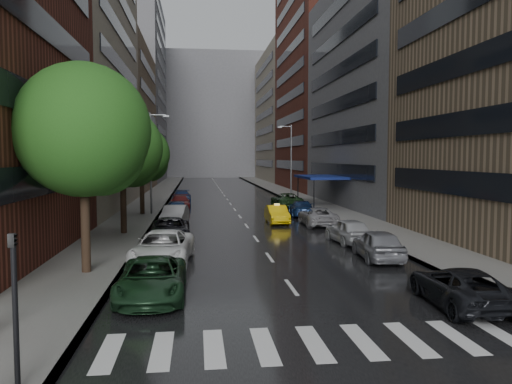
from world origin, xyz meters
TOP-DOWN VIEW (x-y plane):
  - ground at (0.00, 0.00)m, footprint 220.00×220.00m
  - road at (0.00, 50.00)m, footprint 14.00×140.00m
  - sidewalk_left at (-9.00, 50.00)m, footprint 4.00×140.00m
  - sidewalk_right at (9.00, 50.00)m, footprint 4.00×140.00m
  - crosswalk at (0.20, -2.00)m, footprint 13.15×2.80m
  - buildings_left at (-15.00, 58.79)m, footprint 8.00×108.00m
  - buildings_right at (15.00, 56.70)m, footprint 8.05×109.10m
  - building_far at (0.00, 118.00)m, footprint 40.00×14.00m
  - tree_near at (-8.60, 7.14)m, footprint 5.83×5.83m
  - tree_mid at (-8.60, 18.59)m, footprint 5.32×5.32m
  - tree_far at (-8.60, 30.05)m, footprint 5.02×5.02m
  - taxi at (2.53, 23.28)m, footprint 1.51×4.27m
  - parked_cars_left at (-5.40, 19.70)m, footprint 3.16×42.57m
  - parked_cars_right at (5.40, 19.34)m, footprint 2.75×39.37m
  - traffic_light at (-7.60, -4.34)m, footprint 0.18×0.15m
  - street_lamp_left at (-7.72, 30.00)m, footprint 1.74×0.22m
  - street_lamp_right at (7.72, 45.00)m, footprint 1.74×0.22m
  - awning at (8.98, 35.00)m, footprint 4.00×8.00m

SIDE VIEW (x-z plane):
  - ground at x=0.00m, z-range 0.00..0.00m
  - road at x=0.00m, z-range 0.00..0.01m
  - crosswalk at x=0.20m, z-range 0.01..0.02m
  - sidewalk_left at x=-9.00m, z-range 0.00..0.15m
  - sidewalk_right at x=9.00m, z-range 0.00..0.15m
  - taxi at x=2.53m, z-range 0.00..1.41m
  - parked_cars_right at x=5.40m, z-range -0.05..1.52m
  - parked_cars_left at x=-5.40m, z-range -0.05..1.56m
  - traffic_light at x=-7.60m, z-range 0.50..3.95m
  - awning at x=8.98m, z-range 1.57..4.70m
  - street_lamp_left at x=-7.72m, z-range 0.39..9.39m
  - street_lamp_right at x=7.72m, z-range 0.39..9.39m
  - tree_far at x=-8.60m, z-range 1.47..9.47m
  - tree_mid at x=-8.60m, z-range 1.56..10.04m
  - tree_near at x=-8.60m, z-range 1.72..11.01m
  - buildings_right at x=15.00m, z-range -2.97..33.03m
  - buildings_left at x=-15.00m, z-range -3.01..34.99m
  - building_far at x=0.00m, z-range 0.00..32.00m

